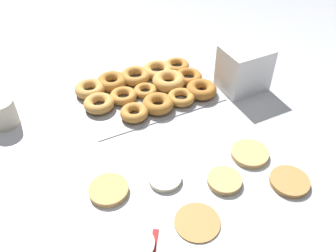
# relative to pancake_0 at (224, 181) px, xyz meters

# --- Properties ---
(ground_plane) EXTENTS (3.00, 3.00, 0.00)m
(ground_plane) POSITION_rel_pancake_0_xyz_m (0.08, -0.13, -0.01)
(ground_plane) COLOR #B2B5BA
(pancake_0) EXTENTS (0.09, 0.09, 0.02)m
(pancake_0) POSITION_rel_pancake_0_xyz_m (0.00, 0.00, 0.00)
(pancake_0) COLOR tan
(pancake_0) RESTS_ON ground_plane
(pancake_1) EXTENTS (0.09, 0.09, 0.01)m
(pancake_1) POSITION_rel_pancake_0_xyz_m (0.29, 0.06, -0.00)
(pancake_1) COLOR silver
(pancake_1) RESTS_ON ground_plane
(pancake_2) EXTENTS (0.09, 0.09, 0.01)m
(pancake_2) POSITION_rel_pancake_0_xyz_m (0.14, -0.08, -0.00)
(pancake_2) COLOR beige
(pancake_2) RESTS_ON ground_plane
(pancake_3) EXTENTS (0.11, 0.11, 0.02)m
(pancake_3) POSITION_rel_pancake_0_xyz_m (0.29, -0.11, -0.00)
(pancake_3) COLOR tan
(pancake_3) RESTS_ON ground_plane
(pancake_4) EXTENTS (0.11, 0.11, 0.01)m
(pancake_4) POSITION_rel_pancake_0_xyz_m (-0.12, -0.05, -0.00)
(pancake_4) COLOR tan
(pancake_4) RESTS_ON ground_plane
(pancake_5) EXTENTS (0.11, 0.11, 0.01)m
(pancake_5) POSITION_rel_pancake_0_xyz_m (-0.15, 0.08, -0.00)
(pancake_5) COLOR #B27F42
(pancake_5) RESTS_ON ground_plane
(pancake_6) EXTENTS (0.11, 0.11, 0.01)m
(pancake_6) POSITION_rel_pancake_0_xyz_m (0.13, 0.08, -0.00)
(pancake_6) COLOR #B27F42
(pancake_6) RESTS_ON ground_plane
(donut_tray) EXTENTS (0.46, 0.31, 0.05)m
(donut_tray) POSITION_rel_pancake_0_xyz_m (0.01, -0.47, 0.01)
(donut_tray) COLOR #93969B
(donut_tray) RESTS_ON ground_plane
(container_stack) EXTENTS (0.16, 0.13, 0.15)m
(container_stack) POSITION_rel_pancake_0_xyz_m (-0.30, -0.35, 0.07)
(container_stack) COLOR white
(container_stack) RESTS_ON ground_plane
(paper_cup) EXTENTS (0.08, 0.08, 0.09)m
(paper_cup) POSITION_rel_pancake_0_xyz_m (0.49, -0.52, 0.04)
(paper_cup) COLOR beige
(paper_cup) RESTS_ON ground_plane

